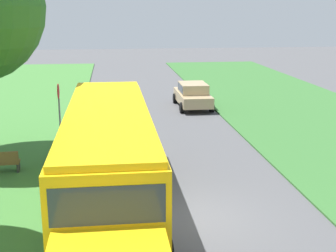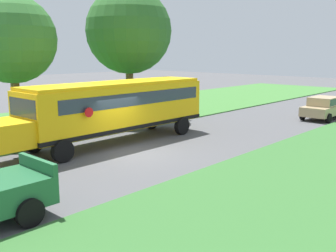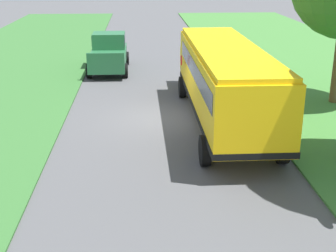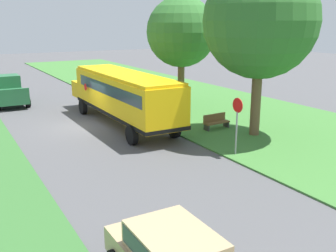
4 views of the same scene
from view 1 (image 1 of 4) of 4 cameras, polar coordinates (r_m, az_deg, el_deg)
ground_plane at (r=14.13m, az=2.78°, el=-11.16°), size 120.00×120.00×0.00m
school_bus at (r=13.98m, az=-7.27°, el=-3.08°), size 2.85×12.42×3.16m
car_tan_nearest at (r=29.13m, az=3.03°, el=3.94°), size 2.02×4.40×1.56m
stop_sign at (r=21.84m, az=-13.13°, el=2.42°), size 0.08×0.68×2.74m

